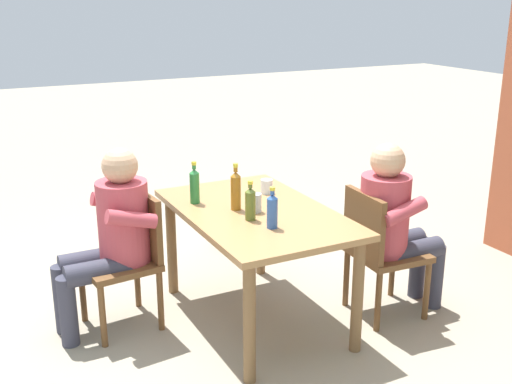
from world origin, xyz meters
TOP-DOWN VIEW (x-y plane):
  - ground_plane at (0.00, 0.00)m, footprint 24.00×24.00m
  - dining_table at (0.00, 0.00)m, footprint 1.40×0.87m
  - chair_near_left at (-0.32, -0.74)m, footprint 0.48×0.48m
  - chair_far_right at (0.31, 0.74)m, footprint 0.46×0.46m
  - person_in_white_shirt at (-0.32, -0.85)m, footprint 0.47×0.62m
  - person_in_plaid_shirt at (0.32, 0.85)m, footprint 0.47×0.62m
  - bottle_blue at (0.32, -0.06)m, footprint 0.06×0.06m
  - bottle_green at (-0.31, -0.29)m, footprint 0.06×0.06m
  - bottle_amber at (-0.07, -0.11)m, footprint 0.06×0.06m
  - bottle_olive at (0.14, -0.11)m, footprint 0.06×0.06m
  - cup_steel at (0.03, -0.02)m, footprint 0.08×0.08m
  - cup_glass at (-0.28, 0.23)m, footprint 0.08×0.08m
  - backpack_by_near_side at (-1.21, 0.38)m, footprint 0.28×0.23m

SIDE VIEW (x-z plane):
  - ground_plane at x=0.00m, z-range 0.00..0.00m
  - backpack_by_near_side at x=-1.21m, z-range -0.01..0.45m
  - chair_near_left at x=-0.32m, z-range 0.05..0.92m
  - chair_far_right at x=0.31m, z-range 0.05..0.92m
  - person_in_white_shirt at x=-0.32m, z-range 0.07..1.25m
  - person_in_plaid_shirt at x=0.32m, z-range 0.07..1.25m
  - dining_table at x=0.00m, z-range 0.28..1.04m
  - cup_glass at x=-0.28m, z-range 0.76..0.86m
  - cup_steel at x=0.03m, z-range 0.76..0.88m
  - bottle_olive at x=0.14m, z-range 0.75..0.99m
  - bottle_blue at x=0.32m, z-range 0.75..0.99m
  - bottle_green at x=-0.31m, z-range 0.74..1.02m
  - bottle_amber at x=-0.07m, z-range 0.74..1.04m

